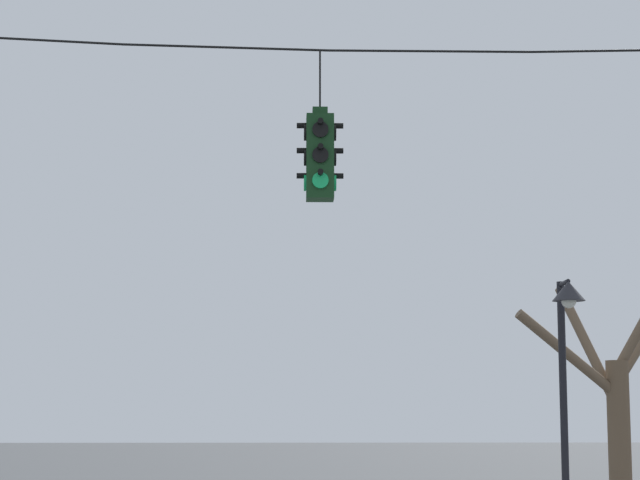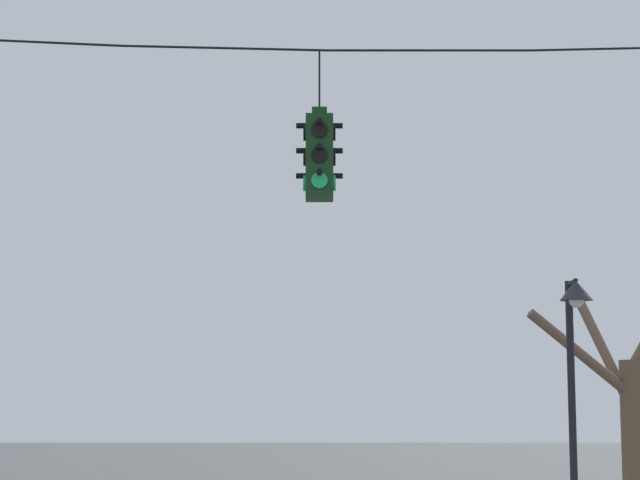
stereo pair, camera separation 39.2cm
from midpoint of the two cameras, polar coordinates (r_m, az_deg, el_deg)
The scene contains 4 objects.
span_wire at distance 15.93m, azimuth 5.76°, elevation 9.03°, with size 17.99×0.03×0.38m.
traffic_light_over_intersection at distance 15.49m, azimuth 0.73°, elevation 3.86°, with size 0.58×0.58×1.91m.
street_lamp at distance 19.94m, azimuth 12.14°, elevation -4.68°, with size 0.52×0.89×4.51m.
bare_tree at distance 24.98m, azimuth 14.51°, elevation -7.28°, with size 3.87×2.31×5.65m.
Camera 2 is at (-1.38, -15.10, 2.37)m, focal length 70.00 mm.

